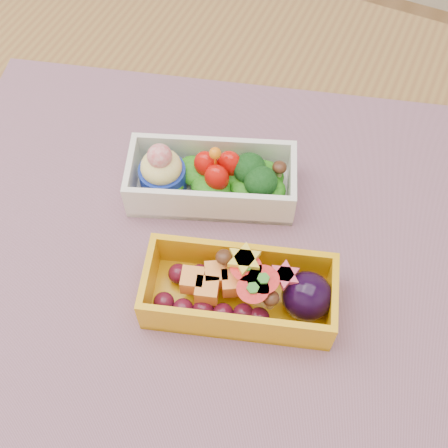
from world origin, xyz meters
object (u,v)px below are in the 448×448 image
at_px(table, 237,267).
at_px(bento_yellow, 244,291).
at_px(bento_white, 211,178).
at_px(placemat, 215,245).

xyz_separation_m(table, bento_yellow, (0.04, -0.08, 0.13)).
bearing_deg(table, bento_yellow, -64.21).
bearing_deg(bento_yellow, bento_white, 110.97).
bearing_deg(placemat, bento_white, 118.68).
height_order(table, bento_yellow, bento_yellow).
height_order(table, placemat, placemat).
relative_size(table, placemat, 2.02).
bearing_deg(bento_yellow, placemat, 119.98).
distance_m(placemat, bento_yellow, 0.07).
bearing_deg(table, bento_white, 153.46).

